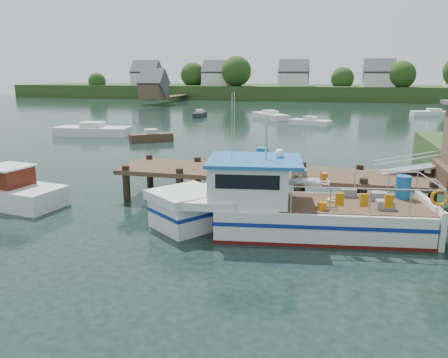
% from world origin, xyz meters
% --- Properties ---
extents(ground_plane, '(160.00, 160.00, 0.00)m').
position_xyz_m(ground_plane, '(0.00, 0.00, 0.00)').
color(ground_plane, black).
extents(far_shore, '(140.00, 42.55, 9.22)m').
position_xyz_m(far_shore, '(0.01, 82.37, 2.10)').
color(far_shore, '#2E461D').
rests_on(far_shore, ground).
extents(dock, '(16.60, 3.00, 4.78)m').
position_xyz_m(dock, '(6.51, 0.01, 2.24)').
color(dock, '#493322').
rests_on(dock, ground).
extents(lobster_boat, '(10.37, 4.13, 4.93)m').
position_xyz_m(lobster_boat, '(1.70, -3.51, 0.89)').
color(lobster_boat, silver).
rests_on(lobster_boat, ground).
extents(moored_rowboat, '(3.58, 3.01, 1.03)m').
position_xyz_m(moored_rowboat, '(-11.36, 15.27, 0.38)').
color(moored_rowboat, '#493322').
rests_on(moored_rowboat, ground).
extents(moored_far, '(5.80, 2.53, 0.96)m').
position_xyz_m(moored_far, '(16.46, 45.30, 0.35)').
color(moored_far, silver).
rests_on(moored_far, ground).
extents(moored_a, '(6.91, 2.91, 1.24)m').
position_xyz_m(moored_a, '(-17.91, 17.25, 0.46)').
color(moored_a, silver).
rests_on(moored_a, ground).
extents(moored_b, '(4.71, 3.04, 0.99)m').
position_xyz_m(moored_b, '(0.95, 29.96, 0.37)').
color(moored_b, silver).
rests_on(moored_b, ground).
extents(moored_d, '(5.34, 6.08, 1.03)m').
position_xyz_m(moored_d, '(-4.28, 36.28, 0.38)').
color(moored_d, silver).
rests_on(moored_d, ground).
extents(moored_e, '(1.50, 3.62, 0.97)m').
position_xyz_m(moored_e, '(-13.47, 36.27, 0.36)').
color(moored_e, black).
rests_on(moored_e, ground).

